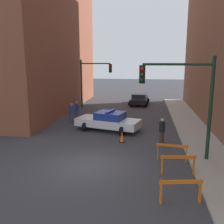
% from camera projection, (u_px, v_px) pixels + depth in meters
% --- Properties ---
extents(ground_plane, '(120.00, 120.00, 0.00)m').
position_uv_depth(ground_plane, '(89.00, 166.00, 12.34)').
color(ground_plane, '#38383D').
extents(sidewalk_right, '(2.40, 44.00, 0.12)m').
position_uv_depth(sidewalk_right, '(220.00, 172.00, 11.46)').
color(sidewalk_right, '#9E998E').
rests_on(sidewalk_right, ground_plane).
extents(building_corner_left, '(14.00, 20.00, 18.76)m').
position_uv_depth(building_corner_left, '(5.00, 18.00, 25.69)').
color(building_corner_left, brown).
rests_on(building_corner_left, ground_plane).
extents(traffic_light_near, '(3.64, 0.35, 5.20)m').
position_uv_depth(traffic_light_near, '(187.00, 93.00, 12.35)').
color(traffic_light_near, black).
rests_on(traffic_light_near, sidewalk_right).
extents(traffic_light_far, '(3.44, 0.35, 5.20)m').
position_uv_depth(traffic_light_far, '(91.00, 77.00, 26.92)').
color(traffic_light_far, black).
rests_on(traffic_light_far, ground_plane).
extents(police_car, '(5.02, 3.11, 1.52)m').
position_uv_depth(police_car, '(108.00, 121.00, 18.44)').
color(police_car, white).
rests_on(police_car, ground_plane).
extents(parked_car_near, '(2.44, 4.40, 1.31)m').
position_uv_depth(parked_car_near, '(139.00, 99.00, 29.36)').
color(parked_car_near, black).
rests_on(parked_car_near, ground_plane).
extents(pedestrian_crossing, '(0.49, 0.49, 1.66)m').
position_uv_depth(pedestrian_crossing, '(72.00, 113.00, 20.72)').
color(pedestrian_crossing, '#474C66').
rests_on(pedestrian_crossing, ground_plane).
extents(pedestrian_corner, '(0.51, 0.51, 1.66)m').
position_uv_depth(pedestrian_corner, '(77.00, 110.00, 21.72)').
color(pedestrian_corner, '#474C66').
rests_on(pedestrian_corner, ground_plane).
extents(pedestrian_sidewalk, '(0.50, 0.50, 1.66)m').
position_uv_depth(pedestrian_sidewalk, '(162.00, 131.00, 15.31)').
color(pedestrian_sidewalk, '#382D23').
rests_on(pedestrian_sidewalk, ground_plane).
extents(barrier_mid, '(1.58, 0.44, 0.90)m').
position_uv_depth(barrier_mid, '(181.00, 187.00, 8.98)').
color(barrier_mid, orange).
rests_on(barrier_mid, ground_plane).
extents(barrier_back, '(1.59, 0.35, 0.90)m').
position_uv_depth(barrier_back, '(178.00, 162.00, 11.27)').
color(barrier_back, orange).
rests_on(barrier_back, ground_plane).
extents(barrier_corner, '(1.60, 0.33, 0.90)m').
position_uv_depth(barrier_corner, '(172.00, 150.00, 12.80)').
color(barrier_corner, orange).
rests_on(barrier_corner, ground_plane).
extents(traffic_cone, '(0.36, 0.36, 0.66)m').
position_uv_depth(traffic_cone, '(122.00, 137.00, 15.86)').
color(traffic_cone, black).
rests_on(traffic_cone, ground_plane).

